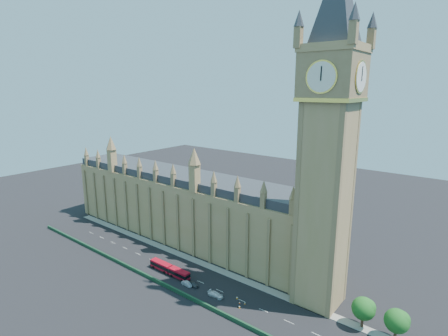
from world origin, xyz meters
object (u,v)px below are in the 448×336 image
Objects in this scene: car_grey at (193,284)px; car_silver at (187,284)px; car_white at (216,295)px; red_bus at (170,269)px.

car_grey is 0.96× the size of car_silver.
car_grey is at bearing 86.31° from car_white.
car_silver is at bearing 126.13° from car_grey.
car_grey is 0.78× the size of car_white.
car_grey is 9.21m from car_white.
red_bus is 3.40× the size of car_white.
car_white is at bearing -83.36° from car_grey.
car_white is at bearing -82.14° from car_silver.
car_silver is at bearing 91.75° from car_white.
car_silver is at bearing -9.68° from red_bus.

